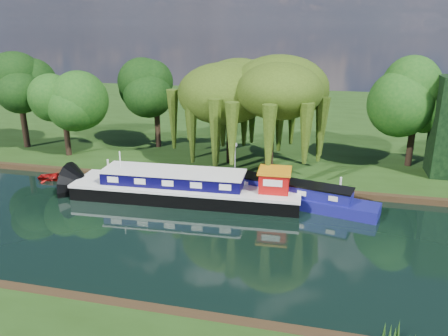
# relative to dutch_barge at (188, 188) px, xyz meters

# --- Properties ---
(ground) EXTENTS (120.00, 120.00, 0.00)m
(ground) POSITION_rel_dutch_barge_xyz_m (1.87, -5.04, -0.87)
(ground) COLOR black
(far_bank) EXTENTS (120.00, 52.00, 0.45)m
(far_bank) POSITION_rel_dutch_barge_xyz_m (1.87, 28.96, -0.65)
(far_bank) COLOR black
(far_bank) RESTS_ON ground
(dutch_barge) EXTENTS (16.81, 4.49, 3.52)m
(dutch_barge) POSITION_rel_dutch_barge_xyz_m (0.00, 0.00, 0.00)
(dutch_barge) COLOR black
(dutch_barge) RESTS_ON ground
(narrowboat) EXTENTS (12.47, 4.81, 1.80)m
(narrowboat) POSITION_rel_dutch_barge_xyz_m (7.35, 0.99, -0.23)
(narrowboat) COLOR navy
(narrowboat) RESTS_ON ground
(red_dinghy) EXTENTS (3.40, 2.82, 0.61)m
(red_dinghy) POSITION_rel_dutch_barge_xyz_m (-11.91, 1.60, -0.87)
(red_dinghy) COLOR #9F0C0B
(red_dinghy) RESTS_ON ground
(willow_left) EXTENTS (7.12, 7.12, 8.53)m
(willow_left) POSITION_rel_dutch_barge_xyz_m (1.36, 8.15, 5.77)
(willow_left) COLOR black
(willow_left) RESTS_ON far_bank
(willow_right) EXTENTS (7.07, 7.07, 8.62)m
(willow_right) POSITION_rel_dutch_barge_xyz_m (5.10, 6.09, 5.86)
(willow_right) COLOR black
(willow_right) RESTS_ON far_bank
(tree_far_left) EXTENTS (4.67, 4.67, 7.52)m
(tree_far_left) POSITION_rel_dutch_barge_xyz_m (-13.98, 6.74, 4.74)
(tree_far_left) COLOR black
(tree_far_left) RESTS_ON far_bank
(tree_far_back) EXTENTS (4.99, 4.99, 8.39)m
(tree_far_back) POSITION_rel_dutch_barge_xyz_m (-19.72, 8.38, 5.44)
(tree_far_back) COLOR black
(tree_far_back) RESTS_ON far_bank
(tree_far_mid) EXTENTS (4.87, 4.87, 7.97)m
(tree_far_mid) POSITION_rel_dutch_barge_xyz_m (-6.86, 11.54, 5.08)
(tree_far_mid) COLOR black
(tree_far_mid) RESTS_ON far_bank
(tree_far_right) EXTENTS (4.92, 4.92, 8.04)m
(tree_far_right) POSITION_rel_dutch_barge_xyz_m (16.74, 10.86, 5.11)
(tree_far_right) COLOR black
(tree_far_right) RESTS_ON far_bank
(lamppost) EXTENTS (0.36, 0.36, 2.56)m
(lamppost) POSITION_rel_dutch_barge_xyz_m (2.37, 5.46, 1.55)
(lamppost) COLOR silver
(lamppost) RESTS_ON far_bank
(mooring_posts) EXTENTS (19.16, 0.16, 1.00)m
(mooring_posts) POSITION_rel_dutch_barge_xyz_m (1.37, 3.36, 0.08)
(mooring_posts) COLOR silver
(mooring_posts) RESTS_ON far_bank
(reeds_near) EXTENTS (33.70, 1.50, 1.10)m
(reeds_near) POSITION_rel_dutch_barge_xyz_m (8.75, -12.62, -0.32)
(reeds_near) COLOR #204311
(reeds_near) RESTS_ON ground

